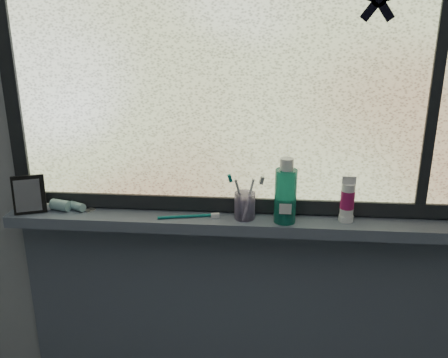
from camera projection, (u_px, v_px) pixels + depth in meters
The scene contains 13 objects.
wall_back at pixel (242, 146), 1.69m from camera, with size 3.00×0.01×2.50m, color #9EA3A8.
windowsill at pixel (240, 223), 1.71m from camera, with size 1.62×0.14×0.04m, color #515B6C.
sill_apron at pixel (240, 337), 1.93m from camera, with size 1.62×0.02×0.98m, color #515B6C.
window_pane at pixel (243, 63), 1.58m from camera, with size 1.50×0.01×1.00m, color silver.
frame_bottom at pixel (241, 204), 1.73m from camera, with size 1.60×0.03×0.05m, color black.
frame_left at pixel (8, 61), 1.64m from camera, with size 0.05×0.03×1.10m, color black.
frame_mullion at pixel (439, 65), 1.53m from camera, with size 0.04×0.03×1.00m, color black.
vanity_mirror at pixel (29, 195), 1.72m from camera, with size 0.11×0.05×0.13m, color black.
toothpaste_tube at pixel (67, 205), 1.75m from camera, with size 0.22×0.05×0.04m, color silver, non-canonical shape.
toothbrush_cup at pixel (245, 206), 1.68m from camera, with size 0.07×0.07×0.09m, color #9D8DBA.
toothbrush_lying at pixel (185, 216), 1.69m from camera, with size 0.23×0.02×0.02m, color #0C726C, non-canonical shape.
mouthwash_bottle at pixel (286, 191), 1.63m from camera, with size 0.07×0.07×0.18m, color #1B8C74.
cream_tube at pixel (348, 198), 1.64m from camera, with size 0.04×0.04×0.11m, color silver.
Camera 1 is at (0.08, -0.33, 1.70)m, focal length 40.00 mm.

